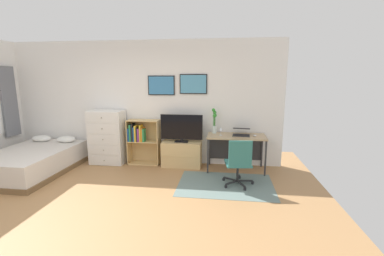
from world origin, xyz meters
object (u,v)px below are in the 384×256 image
dresser (107,137)px  computer_mouse (255,136)px  wine_glass (221,129)px  laptop (241,132)px  office_chair (239,162)px  bookshelf (141,138)px  television (181,128)px  bed (32,161)px  bamboo_vase (214,121)px  desk (236,141)px  tv_stand (182,154)px

dresser → computer_mouse: bearing=-2.3°
dresser → wine_glass: bearing=-2.8°
laptop → computer_mouse: size_ratio=3.85×
office_chair → laptop: size_ratio=2.15×
bookshelf → wine_glass: bookshelf is taller
dresser → laptop: dresser is taller
television → laptop: 1.26m
office_chair → laptop: laptop is taller
bed → office_chair: office_chair is taller
bed → bamboo_vase: (3.64, 0.86, 0.75)m
office_chair → laptop: 0.97m
dresser → desk: (2.84, -0.01, 0.01)m
office_chair → bamboo_vase: bearing=108.0°
bed → laptop: (4.21, 0.74, 0.56)m
dresser → tv_stand: dresser is taller
bed → tv_stand: 3.05m
tv_stand → wine_glass: (0.84, -0.14, 0.60)m
tv_stand → bamboo_vase: bamboo_vase is taller
television → wine_glass: bearing=-7.8°
bookshelf → tv_stand: 0.97m
bed → wine_glass: size_ratio=10.97×
bookshelf → computer_mouse: 2.45m
dresser → tv_stand: size_ratio=1.42×
bookshelf → computer_mouse: (2.44, -0.19, 0.18)m
television → computer_mouse: 1.53m
laptop → office_chair: bearing=-90.4°
computer_mouse → desk: bearing=162.5°
tv_stand → bamboo_vase: (0.69, 0.07, 0.72)m
bed → dresser: (1.27, 0.77, 0.35)m
bookshelf → television: (0.92, -0.07, 0.27)m
bookshelf → computer_mouse: bearing=-4.5°
television → wine_glass: 0.85m
dresser → tv_stand: 1.71m
bed → computer_mouse: (4.47, 0.64, 0.51)m
bed → tv_stand: bearing=15.2°
computer_mouse → bamboo_vase: size_ratio=0.20×
bed → dresser: dresser is taller
bamboo_vase → television: bearing=-172.1°
dresser → wine_glass: dresser is taller
office_chair → laptop: (0.08, 0.90, 0.34)m
computer_mouse → bamboo_vase: 0.89m
bed → bamboo_vase: size_ratio=3.73×
office_chair → tv_stand: bearing=133.8°
dresser → bamboo_vase: bamboo_vase is taller
desk → laptop: size_ratio=2.96×
dresser → bamboo_vase: bearing=2.1°
bed → laptop: 4.31m
laptop → wine_glass: wine_glass is taller
bed → desk: bearing=10.8°
bed → bamboo_vase: bearing=13.5°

